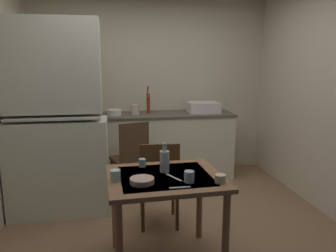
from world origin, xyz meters
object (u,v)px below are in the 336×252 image
Objects in this scene: teacup_mint at (115,176)px; glass_bottle at (165,160)px; sink_basin at (203,107)px; chair_by_counter at (131,156)px; dining_table at (165,190)px; chair_far_side at (159,182)px; mixing_bowl_counter at (114,112)px; hutch_cabinet at (57,126)px; hand_pump at (148,101)px; serving_bowl_wide at (142,181)px.

teacup_mint is 0.43m from glass_bottle.
sink_basin is 1.33m from chair_by_counter.
dining_table is 1.06× the size of chair_far_side.
teacup_mint is at bearing -97.01° from chair_by_counter.
mixing_bowl_counter reaches higher than chair_by_counter.
dining_table is 0.24m from glass_bottle.
hutch_cabinet is 1.48m from hand_pump.
hutch_cabinet is 10.35× the size of mixing_bowl_counter.
chair_by_counter is at bearing -114.77° from hand_pump.
glass_bottle is at bearing -92.62° from chair_far_side.
dining_table is (0.40, -2.02, -0.33)m from mixing_bowl_counter.
mixing_bowl_counter is 2.27× the size of teacup_mint.
dining_table is 0.64m from chair_far_side.
chair_by_counter reaches higher than teacup_mint.
hutch_cabinet is 1.50m from serving_bowl_wide.
mixing_bowl_counter is at bearing 107.10° from chair_far_side.
hutch_cabinet is 1.26m from chair_far_side.
hand_pump is at bearing 176.73° from sink_basin.
hand_pump is 1.62m from chair_far_side.
chair_by_counter reaches higher than serving_bowl_wide.
glass_bottle is at bearing -78.02° from mixing_bowl_counter.
mixing_bowl_counter is at bearing 110.36° from chair_by_counter.
serving_bowl_wide is (0.81, -1.25, -0.20)m from hutch_cabinet.
glass_bottle is (0.21, 0.23, 0.08)m from serving_bowl_wide.
hutch_cabinet is 8.56× the size of glass_bottle.
hand_pump reaches higher than mixing_bowl_counter.
chair_far_side is at bearing -25.93° from hutch_cabinet.
hutch_cabinet is 2.22× the size of chair_by_counter.
mixing_bowl_counter is 2.16m from serving_bowl_wide.
dining_table is 1.51m from chair_by_counter.
chair_by_counter is 1.64m from serving_bowl_wide.
hand_pump reaches higher than chair_far_side.
chair_far_side is (-0.84, -1.45, -0.54)m from sink_basin.
chair_far_side is (0.43, -1.40, -0.50)m from mixing_bowl_counter.
serving_bowl_wide is at bearing -20.28° from teacup_mint.
hutch_cabinet is 1.34m from teacup_mint.
hutch_cabinet is 4.77× the size of sink_basin.
serving_bowl_wide is (-0.23, -0.75, 0.30)m from chair_far_side.
sink_basin is 2.45m from serving_bowl_wide.
hand_pump is 1.92× the size of mixing_bowl_counter.
hand_pump reaches higher than serving_bowl_wide.
serving_bowl_wide is at bearing -97.18° from hand_pump.
sink_basin is 1.76m from chair_far_side.
hutch_cabinet is at bearing -153.35° from sink_basin.
glass_bottle is (-0.87, -1.97, -0.16)m from sink_basin.
glass_bottle is at bearing -45.25° from hutch_cabinet.
sink_basin is 2.17× the size of mixing_bowl_counter.
chair_far_side is 10.04× the size of teacup_mint.
mixing_bowl_counter is 1.54m from chair_far_side.
mixing_bowl_counter reaches higher than serving_bowl_wide.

